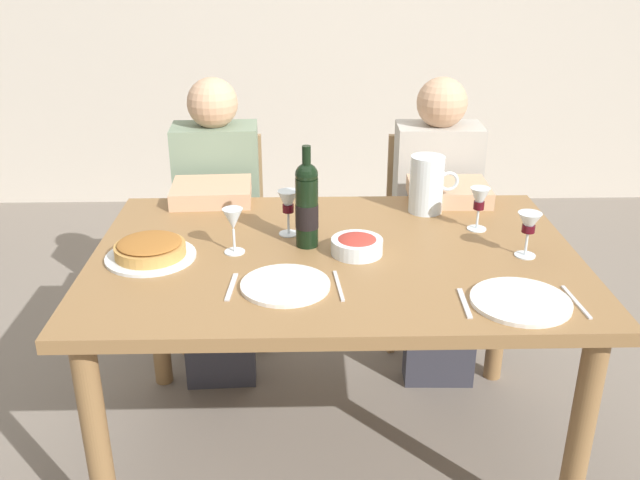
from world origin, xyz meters
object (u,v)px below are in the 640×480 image
at_px(chair_right, 428,224).
at_px(wine_bottle, 307,205).
at_px(water_pitcher, 427,188).
at_px(dinner_plate_left_setting, 521,301).
at_px(baked_tart, 150,250).
at_px(salad_bowl, 357,245).
at_px(dinner_plate_right_setting, 285,285).
at_px(dining_table, 335,279).
at_px(wine_glass_centre, 529,225).
at_px(diner_left, 217,219).
at_px(wine_glass_spare, 288,204).
at_px(wine_glass_right_diner, 479,201).
at_px(chair_left, 223,224).
at_px(diner_right, 439,219).
at_px(wine_glass_left_diner, 233,221).

bearing_deg(chair_right, wine_bottle, 58.00).
bearing_deg(water_pitcher, dinner_plate_left_setting, -78.01).
height_order(water_pitcher, baked_tart, water_pitcher).
bearing_deg(salad_bowl, dinner_plate_right_setting, -134.57).
height_order(wine_bottle, chair_right, wine_bottle).
bearing_deg(dining_table, wine_glass_centre, -4.11).
bearing_deg(salad_bowl, diner_left, 128.02).
bearing_deg(wine_glass_spare, wine_glass_centre, -14.44).
height_order(dining_table, diner_left, diner_left).
relative_size(wine_bottle, dinner_plate_right_setting, 1.29).
height_order(salad_bowl, wine_glass_right_diner, wine_glass_right_diner).
distance_m(salad_bowl, wine_glass_right_diner, 0.46).
relative_size(chair_left, chair_right, 1.00).
relative_size(wine_bottle, salad_bowl, 2.03).
distance_m(wine_glass_spare, dinner_plate_right_setting, 0.39).
distance_m(baked_tart, salad_bowl, 0.63).
distance_m(wine_glass_right_diner, diner_right, 0.52).
distance_m(water_pitcher, wine_glass_spare, 0.52).
relative_size(dining_table, diner_right, 1.29).
bearing_deg(dinner_plate_left_setting, salad_bowl, 141.60).
relative_size(dining_table, salad_bowl, 9.39).
bearing_deg(dinner_plate_left_setting, wine_glass_left_diner, 156.42).
xyz_separation_m(wine_glass_centre, dinner_plate_left_setting, (-0.10, -0.30, -0.10)).
xyz_separation_m(dinner_plate_left_setting, diner_right, (-0.03, 0.97, -0.15)).
height_order(wine_glass_right_diner, dinner_plate_left_setting, wine_glass_right_diner).
xyz_separation_m(wine_glass_left_diner, diner_left, (-0.13, 0.64, -0.25)).
bearing_deg(diner_right, wine_glass_centre, 103.11).
relative_size(diner_left, diner_right, 1.00).
bearing_deg(dinner_plate_right_setting, wine_glass_spare, 89.60).
xyz_separation_m(wine_bottle, water_pitcher, (0.42, 0.29, -0.05)).
bearing_deg(dining_table, wine_glass_right_diner, 19.66).
relative_size(wine_glass_right_diner, wine_glass_centre, 1.03).
relative_size(wine_bottle, wine_glass_spare, 2.16).
relative_size(salad_bowl, wine_glass_left_diner, 1.11).
bearing_deg(water_pitcher, wine_glass_right_diner, -49.31).
distance_m(diner_left, diner_right, 0.89).
bearing_deg(wine_bottle, dining_table, -32.80).
distance_m(wine_glass_centre, chair_right, 0.98).
height_order(wine_glass_spare, chair_left, wine_glass_spare).
xyz_separation_m(wine_glass_right_diner, diner_right, (-0.03, 0.45, -0.24)).
distance_m(wine_bottle, water_pitcher, 0.51).
relative_size(wine_glass_right_diner, diner_left, 0.13).
height_order(wine_glass_right_diner, wine_glass_spare, wine_glass_spare).
bearing_deg(dinner_plate_right_setting, chair_left, 105.37).
distance_m(baked_tart, wine_glass_spare, 0.46).
relative_size(wine_glass_right_diner, chair_right, 0.17).
relative_size(wine_glass_left_diner, wine_glass_spare, 0.96).
relative_size(wine_bottle, chair_left, 0.37).
relative_size(dinner_plate_left_setting, dinner_plate_right_setting, 1.06).
height_order(dining_table, wine_glass_left_diner, wine_glass_left_diner).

